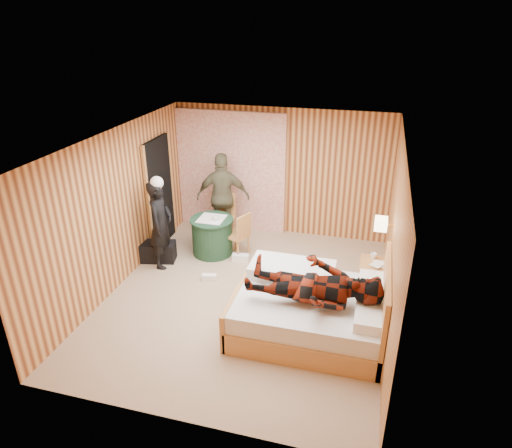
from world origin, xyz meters
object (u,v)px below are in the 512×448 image
(man_at_table, at_px, (223,197))
(round_table, at_px, (212,236))
(nightstand, at_px, (371,276))
(man_on_bed, at_px, (315,277))
(wall_lamp, at_px, (381,224))
(woman_standing, at_px, (161,224))
(chair_far, at_px, (223,213))
(bed, at_px, (312,309))
(chair_near, at_px, (240,232))
(duffel_bag, at_px, (158,252))

(man_at_table, bearing_deg, round_table, 77.76)
(round_table, bearing_deg, man_at_table, 90.00)
(nightstand, distance_m, man_on_bed, 1.75)
(wall_lamp, relative_size, woman_standing, 0.17)
(wall_lamp, bearing_deg, man_on_bed, -122.96)
(chair_far, distance_m, man_on_bed, 3.41)
(nightstand, xyz_separation_m, round_table, (-2.87, 0.56, 0.08))
(man_at_table, distance_m, man_on_bed, 3.40)
(bed, xyz_separation_m, woman_standing, (-2.80, 1.12, 0.46))
(nightstand, height_order, chair_near, chair_near)
(round_table, height_order, duffel_bag, round_table)
(round_table, distance_m, man_at_table, 0.83)
(chair_near, distance_m, duffel_bag, 1.51)
(nightstand, xyz_separation_m, man_at_table, (-2.87, 1.22, 0.59))
(man_at_table, bearing_deg, chair_far, 85.52)
(chair_near, height_order, man_at_table, man_at_table)
(chair_near, bearing_deg, round_table, -66.96)
(bed, xyz_separation_m, chair_far, (-2.11, 2.38, 0.22))
(chair_far, bearing_deg, nightstand, -19.90)
(wall_lamp, relative_size, chair_far, 0.28)
(nightstand, bearing_deg, man_at_table, 156.94)
(chair_far, relative_size, woman_standing, 0.59)
(round_table, distance_m, woman_standing, 1.03)
(chair_far, height_order, man_at_table, man_at_table)
(man_at_table, bearing_deg, chair_near, 116.54)
(chair_near, distance_m, man_at_table, 0.91)
(bed, xyz_separation_m, round_table, (-2.12, 1.75, 0.03))
(chair_near, bearing_deg, woman_standing, -40.05)
(wall_lamp, distance_m, woman_standing, 3.64)
(chair_far, bearing_deg, chair_near, -47.47)
(round_table, relative_size, chair_far, 0.85)
(bed, height_order, duffel_bag, bed)
(nightstand, xyz_separation_m, duffel_bag, (-3.73, 0.04, -0.10))
(wall_lamp, distance_m, nightstand, 1.05)
(nightstand, height_order, round_table, round_table)
(round_table, xyz_separation_m, chair_near, (0.52, 0.01, 0.14))
(duffel_bag, bearing_deg, woman_standing, -46.42)
(man_on_bed, bearing_deg, bed, 96.99)
(wall_lamp, xyz_separation_m, round_table, (-2.92, 0.79, -0.95))
(wall_lamp, distance_m, bed, 1.59)
(man_at_table, xyz_separation_m, man_on_bed, (2.14, -2.64, 0.13))
(nightstand, height_order, man_at_table, man_at_table)
(round_table, bearing_deg, nightstand, -11.06)
(bed, bearing_deg, woman_standing, 158.26)
(duffel_bag, xyz_separation_m, man_on_bed, (3.00, -1.46, 0.82))
(wall_lamp, bearing_deg, chair_near, 161.55)
(wall_lamp, distance_m, man_on_bed, 1.45)
(duffel_bag, bearing_deg, nightstand, -13.42)
(chair_far, relative_size, man_on_bed, 0.53)
(nightstand, relative_size, chair_far, 0.59)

